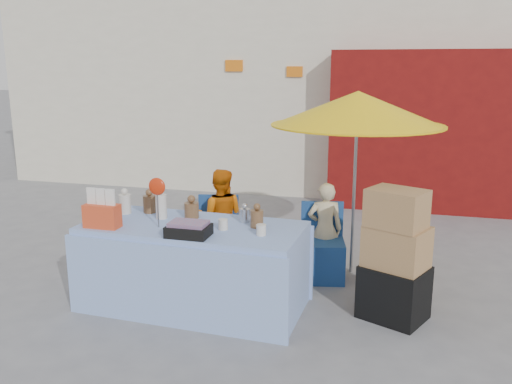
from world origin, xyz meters
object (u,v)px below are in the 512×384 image
(market_table, at_px, (193,265))
(vendor_beige, at_px, (325,229))
(box_stack, at_px, (395,260))
(vendor_orange, at_px, (220,218))
(chair_left, at_px, (217,248))
(chair_right, at_px, (322,257))
(umbrella, at_px, (358,109))

(market_table, height_order, vendor_beige, market_table)
(box_stack, bearing_deg, market_table, -173.37)
(vendor_beige, bearing_deg, vendor_orange, -11.35)
(chair_left, height_order, vendor_orange, vendor_orange)
(box_stack, bearing_deg, chair_left, 158.40)
(market_table, relative_size, vendor_beige, 2.07)
(market_table, bearing_deg, chair_left, 98.67)
(chair_left, xyz_separation_m, chair_right, (1.25, 0.00, 0.00))
(chair_right, xyz_separation_m, umbrella, (0.30, 0.28, 1.64))
(market_table, xyz_separation_m, box_stack, (1.94, 0.23, 0.15))
(market_table, distance_m, chair_right, 1.55)
(chair_left, height_order, chair_right, same)
(chair_left, bearing_deg, umbrella, -0.97)
(chair_right, xyz_separation_m, vendor_orange, (-1.25, 0.13, 0.33))
(vendor_orange, bearing_deg, market_table, 83.65)
(chair_right, distance_m, umbrella, 1.69)
(vendor_beige, height_order, umbrella, umbrella)
(chair_left, relative_size, vendor_beige, 0.78)
(market_table, bearing_deg, box_stack, 9.49)
(chair_left, bearing_deg, chair_right, -11.35)
(market_table, xyz_separation_m, chair_right, (1.14, 1.03, -0.18))
(market_table, relative_size, chair_left, 2.64)
(chair_left, distance_m, chair_right, 1.25)
(chair_left, bearing_deg, box_stack, -32.95)
(chair_left, xyz_separation_m, box_stack, (2.04, -0.81, 0.33))
(chair_left, distance_m, vendor_beige, 1.29)
(vendor_orange, relative_size, umbrella, 0.56)
(vendor_beige, bearing_deg, umbrella, -164.78)
(market_table, relative_size, chair_right, 2.64)
(umbrella, bearing_deg, box_stack, -65.89)
(chair_left, relative_size, umbrella, 0.41)
(umbrella, bearing_deg, chair_right, -136.81)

